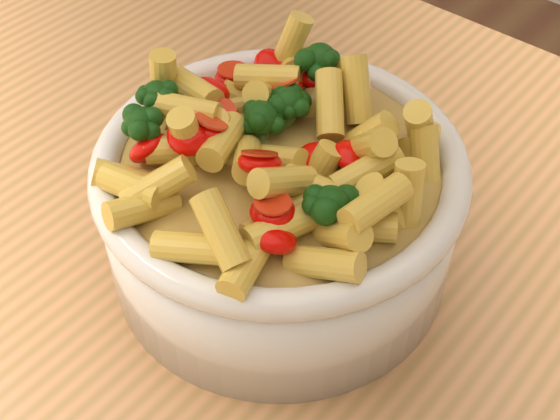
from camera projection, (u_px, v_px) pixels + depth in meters
The scene contains 3 objects.
table at pixel (144, 358), 0.58m from camera, with size 1.20×0.80×0.90m.
serving_bowl at pixel (280, 209), 0.48m from camera, with size 0.22×0.22×0.09m.
pasta_salad at pixel (280, 136), 0.43m from camera, with size 0.17×0.17×0.04m.
Camera 1 is at (0.28, -0.18, 1.29)m, focal length 50.00 mm.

